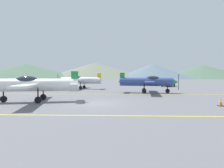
{
  "coord_description": "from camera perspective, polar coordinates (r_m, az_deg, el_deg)",
  "views": [
    {
      "loc": [
        1.94,
        -15.73,
        2.32
      ],
      "look_at": [
        0.91,
        10.0,
        1.2
      ],
      "focal_mm": 30.4,
      "sensor_mm": 36.0,
      "label": 1
    }
  ],
  "objects": [
    {
      "name": "ground_plane",
      "position": [
        16.02,
        -4.7,
        -5.84
      ],
      "size": [
        400.0,
        400.0,
        0.0
      ],
      "primitive_type": "plane",
      "color": "slate"
    },
    {
      "name": "apron_line_near",
      "position": [
        11.27,
        -7.76,
        -9.39
      ],
      "size": [
        80.0,
        0.16,
        0.01
      ],
      "primitive_type": "cube",
      "color": "yellow",
      "rests_on": "ground_plane"
    },
    {
      "name": "apron_line_far",
      "position": [
        23.89,
        -2.38,
        -3.07
      ],
      "size": [
        80.0,
        0.16,
        0.01
      ],
      "primitive_type": "cube",
      "color": "yellow",
      "rests_on": "ground_plane"
    },
    {
      "name": "airplane_near",
      "position": [
        18.21,
        -22.26,
        -0.15
      ],
      "size": [
        8.01,
        9.13,
        2.74
      ],
      "color": "white",
      "rests_on": "ground_plane"
    },
    {
      "name": "airplane_mid",
      "position": [
        26.17,
        10.77,
        0.74
      ],
      "size": [
        7.98,
        9.16,
        2.74
      ],
      "color": "#33478C",
      "rests_on": "ground_plane"
    },
    {
      "name": "airplane_far",
      "position": [
        33.9,
        -9.74,
        1.14
      ],
      "size": [
        7.96,
        9.16,
        2.74
      ],
      "color": "silver",
      "rests_on": "ground_plane"
    },
    {
      "name": "car_sedan",
      "position": [
        42.76,
        16.61,
        0.41
      ],
      "size": [
        3.73,
        4.62,
        1.62
      ],
      "color": "#3372BF",
      "rests_on": "ground_plane"
    },
    {
      "name": "traffic_cone_front",
      "position": [
        16.78,
        29.88,
        -4.8
      ],
      "size": [
        0.36,
        0.36,
        0.59
      ],
      "color": "black",
      "rests_on": "ground_plane"
    },
    {
      "name": "hill_left",
      "position": [
        155.1,
        -24.47,
        3.5
      ],
      "size": [
        89.71,
        89.71,
        11.34
      ],
      "primitive_type": "cone",
      "color": "#4C6651",
      "rests_on": "ground_plane"
    },
    {
      "name": "hill_centerleft",
      "position": [
        156.95,
        -4.99,
        4.03
      ],
      "size": [
        87.72,
        87.72,
        13.11
      ],
      "primitive_type": "cone",
      "color": "slate",
      "rests_on": "ground_plane"
    },
    {
      "name": "hill_centerright",
      "position": [
        147.93,
        12.11,
        3.77
      ],
      "size": [
        59.89,
        59.89,
        11.51
      ],
      "primitive_type": "cone",
      "color": "slate",
      "rests_on": "ground_plane"
    },
    {
      "name": "hill_right",
      "position": [
        181.5,
        25.52,
        3.33
      ],
      "size": [
        78.85,
        78.85,
        11.52
      ],
      "primitive_type": "cone",
      "color": "#4C6651",
      "rests_on": "ground_plane"
    }
  ]
}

